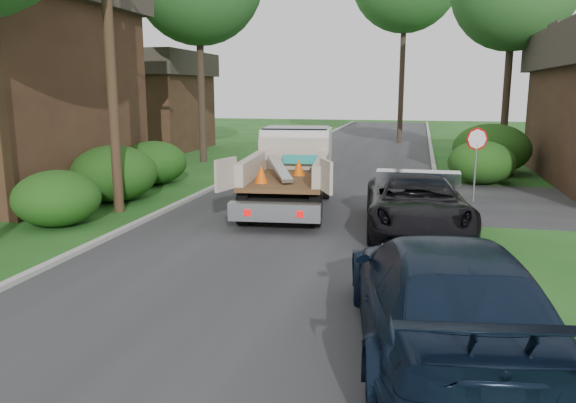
% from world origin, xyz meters
% --- Properties ---
extents(ground, '(120.00, 120.00, 0.00)m').
position_xyz_m(ground, '(0.00, 0.00, 0.00)').
color(ground, '#164915').
rests_on(ground, ground).
extents(road, '(8.00, 90.00, 0.02)m').
position_xyz_m(road, '(0.00, 10.00, 0.00)').
color(road, '#28282B').
rests_on(road, ground).
extents(curb_left, '(0.20, 90.00, 0.12)m').
position_xyz_m(curb_left, '(-4.10, 10.00, 0.06)').
color(curb_left, '#9E9E99').
rests_on(curb_left, ground).
extents(curb_right, '(0.20, 90.00, 0.12)m').
position_xyz_m(curb_right, '(4.10, 10.00, 0.06)').
color(curb_right, '#9E9E99').
rests_on(curb_right, ground).
extents(stop_sign, '(0.71, 0.32, 2.48)m').
position_xyz_m(stop_sign, '(5.20, 9.00, 1.78)').
color(stop_sign, slate).
rests_on(stop_sign, ground).
extents(utility_pole, '(2.42, 1.25, 10.00)m').
position_xyz_m(utility_pole, '(-5.48, 4.98, 5.17)').
color(utility_pole, '#382619').
rests_on(utility_pole, ground).
extents(house_left_far, '(7.56, 7.56, 6.00)m').
position_xyz_m(house_left_far, '(-13.50, 22.00, 3.05)').
color(house_left_far, '#392217').
rests_on(house_left_far, ground).
extents(hedge_left_a, '(2.34, 2.34, 1.53)m').
position_xyz_m(hedge_left_a, '(-6.20, 3.00, 0.77)').
color(hedge_left_a, '#0D3B0F').
rests_on(hedge_left_a, ground).
extents(hedge_left_b, '(2.86, 2.86, 1.87)m').
position_xyz_m(hedge_left_b, '(-6.50, 6.50, 0.94)').
color(hedge_left_b, '#0D3B0F').
rests_on(hedge_left_b, ground).
extents(hedge_left_c, '(2.60, 2.60, 1.70)m').
position_xyz_m(hedge_left_c, '(-6.80, 10.00, 0.85)').
color(hedge_left_c, '#0D3B0F').
rests_on(hedge_left_c, ground).
extents(hedge_right_a, '(2.60, 2.60, 1.70)m').
position_xyz_m(hedge_right_a, '(5.80, 13.00, 0.85)').
color(hedge_right_a, '#0D3B0F').
rests_on(hedge_right_a, ground).
extents(hedge_right_b, '(3.38, 3.38, 2.21)m').
position_xyz_m(hedge_right_b, '(6.50, 16.00, 1.10)').
color(hedge_right_b, '#0D3B0F').
rests_on(hedge_right_b, ground).
extents(flatbed_truck, '(3.29, 6.63, 2.42)m').
position_xyz_m(flatbed_truck, '(-0.60, 7.45, 1.32)').
color(flatbed_truck, black).
rests_on(flatbed_truck, ground).
extents(black_pickup, '(3.02, 5.71, 1.53)m').
position_xyz_m(black_pickup, '(3.38, 4.50, 0.76)').
color(black_pickup, black).
rests_on(black_pickup, ground).
extents(navy_suv, '(3.26, 6.20, 1.71)m').
position_xyz_m(navy_suv, '(3.79, -2.50, 0.86)').
color(navy_suv, black).
rests_on(navy_suv, ground).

